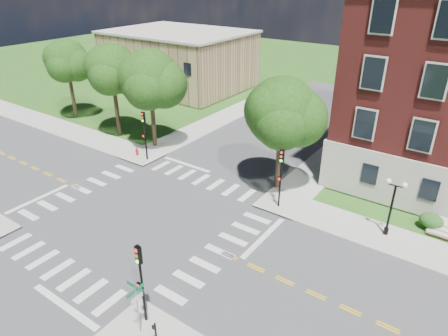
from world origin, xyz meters
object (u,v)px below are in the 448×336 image
Objects in this scene: twin_lamp_west at (392,205)px; traffic_signal_nw at (144,130)px; street_sign_pole at (137,299)px; traffic_signal_se at (141,275)px; fire_hydrant at (137,152)px; push_button_post at (155,331)px; traffic_signal_ne at (281,171)px.

traffic_signal_nw is at bearing -177.87° from twin_lamp_west.
traffic_signal_se is at bearing 114.87° from street_sign_pole.
street_sign_pole reaches higher than fire_hydrant.
push_button_post is at bearing -113.41° from twin_lamp_west.
fire_hydrant is at bearing 138.45° from push_button_post.
traffic_signal_nw is 4.00× the size of push_button_post.
push_button_post is (1.39, -0.67, -2.39)m from traffic_signal_se.
street_sign_pole is at bearing -116.59° from twin_lamp_west.
traffic_signal_se is 1.55× the size of street_sign_pole.
traffic_signal_se is 1.00× the size of traffic_signal_ne.
traffic_signal_nw is at bearing 179.04° from traffic_signal_ne.
twin_lamp_west is at bearing 61.44° from traffic_signal_se.
twin_lamp_west reaches higher than push_button_post.
fire_hydrant is (-17.09, 15.15, -0.33)m from push_button_post.
traffic_signal_se reaches higher than push_button_post.
push_button_post is (-6.83, -15.78, -1.73)m from twin_lamp_west.
street_sign_pole is at bearing -45.96° from traffic_signal_nw.
traffic_signal_se is 2.84m from push_button_post.
traffic_signal_nw is 22.39m from twin_lamp_west.
fire_hydrant is (-1.55, 0.20, -2.72)m from traffic_signal_nw.
traffic_signal_nw reaches higher than street_sign_pole.
traffic_signal_se is 14.03m from traffic_signal_ne.
fire_hydrant is (-16.02, 15.16, -1.84)m from street_sign_pole.
traffic_signal_se is 20.10m from traffic_signal_nw.
traffic_signal_nw is at bearing 134.75° from traffic_signal_se.
fire_hydrant is at bearing 178.41° from traffic_signal_ne.
traffic_signal_ne is 1.00× the size of traffic_signal_nw.
twin_lamp_west is (7.86, 1.07, -0.66)m from traffic_signal_ne.
street_sign_pole is (0.32, -0.69, -0.88)m from traffic_signal_se.
traffic_signal_ne is at bearing 89.82° from street_sign_pole.
street_sign_pole is at bearing -65.13° from traffic_signal_se.
traffic_signal_ne is 6.40× the size of fire_hydrant.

